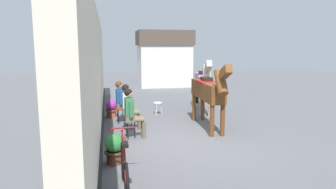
{
  "coord_description": "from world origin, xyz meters",
  "views": [
    {
      "loc": [
        -2.2,
        -7.83,
        2.48
      ],
      "look_at": [
        -0.4,
        1.2,
        1.05
      ],
      "focal_mm": 32.72,
      "sensor_mm": 36.0,
      "label": 1
    }
  ],
  "objects_px": {
    "spare_stool_white": "(158,104)",
    "satchel_bag": "(122,142)",
    "seated_visitor_far": "(122,100)",
    "flower_planter_nearest": "(114,148)",
    "saddled_horse_far": "(203,82)",
    "seated_visitor_near": "(132,111)",
    "saddled_horse_near": "(209,91)",
    "seated_visitor_middle": "(129,104)",
    "flower_planter_farthest": "(111,108)",
    "leaning_bicycle": "(124,169)"
  },
  "relations": [
    {
      "from": "seated_visitor_near",
      "to": "flower_planter_farthest",
      "type": "distance_m",
      "value": 2.83
    },
    {
      "from": "seated_visitor_middle",
      "to": "spare_stool_white",
      "type": "distance_m",
      "value": 2.26
    },
    {
      "from": "saddled_horse_far",
      "to": "leaning_bicycle",
      "type": "bearing_deg",
      "value": -118.85
    },
    {
      "from": "saddled_horse_far",
      "to": "satchel_bag",
      "type": "distance_m",
      "value": 4.95
    },
    {
      "from": "flower_planter_farthest",
      "to": "leaning_bicycle",
      "type": "relative_size",
      "value": 0.36
    },
    {
      "from": "seated_visitor_near",
      "to": "seated_visitor_far",
      "type": "relative_size",
      "value": 1.0
    },
    {
      "from": "seated_visitor_middle",
      "to": "seated_visitor_far",
      "type": "bearing_deg",
      "value": 100.45
    },
    {
      "from": "seated_visitor_far",
      "to": "saddled_horse_near",
      "type": "bearing_deg",
      "value": -25.56
    },
    {
      "from": "leaning_bicycle",
      "to": "spare_stool_white",
      "type": "relative_size",
      "value": 3.83
    },
    {
      "from": "seated_visitor_far",
      "to": "satchel_bag",
      "type": "xyz_separation_m",
      "value": [
        -0.12,
        -2.42,
        -0.68
      ]
    },
    {
      "from": "saddled_horse_near",
      "to": "satchel_bag",
      "type": "relative_size",
      "value": 10.71
    },
    {
      "from": "seated_visitor_near",
      "to": "leaning_bicycle",
      "type": "distance_m",
      "value": 3.14
    },
    {
      "from": "satchel_bag",
      "to": "flower_planter_farthest",
      "type": "bearing_deg",
      "value": 19.49
    },
    {
      "from": "saddled_horse_far",
      "to": "leaning_bicycle",
      "type": "xyz_separation_m",
      "value": [
        -3.34,
        -6.07,
        -0.76
      ]
    },
    {
      "from": "seated_visitor_middle",
      "to": "flower_planter_nearest",
      "type": "bearing_deg",
      "value": -100.52
    },
    {
      "from": "flower_planter_nearest",
      "to": "spare_stool_white",
      "type": "bearing_deg",
      "value": 69.67
    },
    {
      "from": "flower_planter_farthest",
      "to": "spare_stool_white",
      "type": "distance_m",
      "value": 1.7
    },
    {
      "from": "seated_visitor_near",
      "to": "flower_planter_nearest",
      "type": "relative_size",
      "value": 2.17
    },
    {
      "from": "seated_visitor_far",
      "to": "flower_planter_nearest",
      "type": "bearing_deg",
      "value": -95.42
    },
    {
      "from": "flower_planter_farthest",
      "to": "seated_visitor_near",
      "type": "bearing_deg",
      "value": -79.45
    },
    {
      "from": "saddled_horse_near",
      "to": "flower_planter_farthest",
      "type": "xyz_separation_m",
      "value": [
        -2.89,
        2.15,
        -0.82
      ]
    },
    {
      "from": "saddled_horse_far",
      "to": "spare_stool_white",
      "type": "distance_m",
      "value": 1.94
    },
    {
      "from": "saddled_horse_far",
      "to": "satchel_bag",
      "type": "height_order",
      "value": "saddled_horse_far"
    },
    {
      "from": "flower_planter_farthest",
      "to": "leaning_bicycle",
      "type": "bearing_deg",
      "value": -88.68
    },
    {
      "from": "seated_visitor_middle",
      "to": "flower_planter_nearest",
      "type": "xyz_separation_m",
      "value": [
        -0.5,
        -2.7,
        -0.44
      ]
    },
    {
      "from": "saddled_horse_near",
      "to": "spare_stool_white",
      "type": "relative_size",
      "value": 6.52
    },
    {
      "from": "seated_visitor_far",
      "to": "spare_stool_white",
      "type": "relative_size",
      "value": 3.02
    },
    {
      "from": "spare_stool_white",
      "to": "seated_visitor_far",
      "type": "bearing_deg",
      "value": -143.6
    },
    {
      "from": "flower_planter_nearest",
      "to": "flower_planter_farthest",
      "type": "height_order",
      "value": "same"
    },
    {
      "from": "leaning_bicycle",
      "to": "seated_visitor_middle",
      "type": "bearing_deg",
      "value": 84.88
    },
    {
      "from": "seated_visitor_middle",
      "to": "saddled_horse_near",
      "type": "height_order",
      "value": "saddled_horse_near"
    },
    {
      "from": "leaning_bicycle",
      "to": "spare_stool_white",
      "type": "xyz_separation_m",
      "value": [
        1.56,
        5.92,
        0.0
      ]
    },
    {
      "from": "flower_planter_nearest",
      "to": "satchel_bag",
      "type": "bearing_deg",
      "value": 79.36
    },
    {
      "from": "seated_visitor_near",
      "to": "flower_planter_nearest",
      "type": "distance_m",
      "value": 1.89
    },
    {
      "from": "flower_planter_nearest",
      "to": "leaning_bicycle",
      "type": "xyz_separation_m",
      "value": [
        0.14,
        -1.34,
        0.06
      ]
    },
    {
      "from": "seated_visitor_near",
      "to": "saddled_horse_far",
      "type": "relative_size",
      "value": 0.47
    },
    {
      "from": "spare_stool_white",
      "to": "satchel_bag",
      "type": "distance_m",
      "value": 3.74
    },
    {
      "from": "saddled_horse_near",
      "to": "leaning_bicycle",
      "type": "xyz_separation_m",
      "value": [
        -2.76,
        -3.69,
        -0.76
      ]
    },
    {
      "from": "seated_visitor_middle",
      "to": "spare_stool_white",
      "type": "xyz_separation_m",
      "value": [
        1.2,
        1.88,
        -0.38
      ]
    },
    {
      "from": "flower_planter_farthest",
      "to": "leaning_bicycle",
      "type": "height_order",
      "value": "leaning_bicycle"
    },
    {
      "from": "seated_visitor_near",
      "to": "leaning_bicycle",
      "type": "relative_size",
      "value": 0.79
    },
    {
      "from": "seated_visitor_far",
      "to": "saddled_horse_near",
      "type": "xyz_separation_m",
      "value": [
        2.56,
        -1.22,
        0.38
      ]
    },
    {
      "from": "leaning_bicycle",
      "to": "satchel_bag",
      "type": "height_order",
      "value": "leaning_bicycle"
    },
    {
      "from": "seated_visitor_middle",
      "to": "flower_planter_farthest",
      "type": "distance_m",
      "value": 1.92
    },
    {
      "from": "seated_visitor_near",
      "to": "flower_planter_farthest",
      "type": "height_order",
      "value": "seated_visitor_near"
    },
    {
      "from": "seated_visitor_near",
      "to": "flower_planter_farthest",
      "type": "xyz_separation_m",
      "value": [
        -0.51,
        2.75,
        -0.44
      ]
    },
    {
      "from": "seated_visitor_far",
      "to": "seated_visitor_middle",
      "type": "bearing_deg",
      "value": -79.55
    },
    {
      "from": "seated_visitor_near",
      "to": "saddled_horse_near",
      "type": "relative_size",
      "value": 0.46
    },
    {
      "from": "saddled_horse_far",
      "to": "seated_visitor_middle",
      "type": "bearing_deg",
      "value": -145.76
    },
    {
      "from": "flower_planter_farthest",
      "to": "satchel_bag",
      "type": "relative_size",
      "value": 2.29
    }
  ]
}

